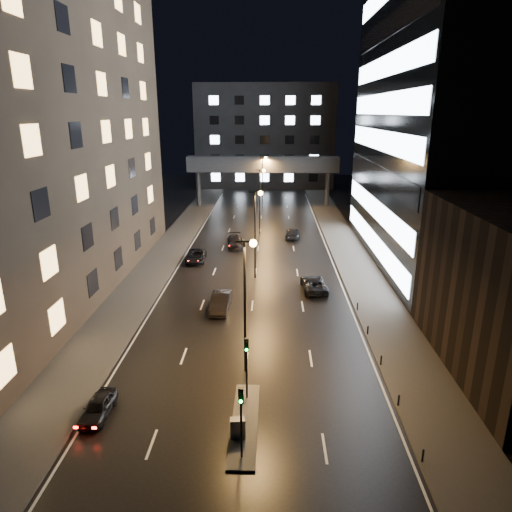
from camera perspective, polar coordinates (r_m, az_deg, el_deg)
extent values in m
plane|color=black|center=(64.39, 0.28, 0.97)|extent=(160.00, 160.00, 0.00)
cube|color=#383533|center=(61.26, -11.63, -0.20)|extent=(5.00, 110.00, 0.15)
cube|color=#383533|center=(60.52, 12.05, -0.45)|extent=(5.00, 110.00, 0.15)
cube|color=#2D2319|center=(51.77, -27.41, 17.50)|extent=(15.00, 48.00, 40.00)
cube|color=black|center=(62.30, 25.41, 19.77)|extent=(20.00, 36.00, 45.00)
cube|color=#333335|center=(119.84, 1.14, 14.75)|extent=(34.00, 14.00, 25.00)
cube|color=#333335|center=(92.23, 0.85, 11.41)|extent=(30.00, 3.00, 3.00)
cylinder|color=#333335|center=(94.05, -7.19, 8.33)|extent=(0.80, 0.80, 7.00)
cylinder|color=#333335|center=(93.55, 8.90, 8.20)|extent=(0.80, 0.80, 7.00)
cube|color=#383533|center=(29.98, -1.41, -20.11)|extent=(1.60, 8.00, 0.15)
cylinder|color=black|center=(30.98, -1.16, -14.61)|extent=(0.12, 0.12, 3.50)
cube|color=black|center=(29.87, -1.19, -11.03)|extent=(0.28, 0.22, 0.90)
sphere|color=#0CFF33|center=(29.88, -1.20, -11.63)|extent=(0.18, 0.18, 0.18)
cylinder|color=black|center=(26.50, -1.85, -20.95)|extent=(0.12, 0.12, 3.50)
cube|color=black|center=(25.18, -1.90, -17.03)|extent=(0.28, 0.22, 0.90)
sphere|color=#0CFF33|center=(25.23, -1.91, -17.73)|extent=(0.18, 0.18, 0.18)
cylinder|color=black|center=(28.64, 20.11, -22.50)|extent=(0.12, 0.12, 0.90)
cylinder|color=black|center=(32.43, 17.38, -16.94)|extent=(0.12, 0.12, 0.90)
cylinder|color=black|center=(36.52, 15.36, -12.56)|extent=(0.12, 0.12, 0.90)
cylinder|color=black|center=(40.81, 13.80, -9.07)|extent=(0.12, 0.12, 0.90)
cylinder|color=black|center=(45.25, 12.56, -6.24)|extent=(0.12, 0.12, 0.90)
cylinder|color=black|center=(32.61, -1.39, -6.69)|extent=(0.18, 0.18, 10.00)
cylinder|color=black|center=(30.90, -1.46, 1.80)|extent=(1.20, 0.12, 0.12)
sphere|color=#FF9E38|center=(30.89, -0.35, 1.61)|extent=(0.50, 0.50, 0.50)
cylinder|color=black|center=(51.48, -0.11, 2.49)|extent=(0.18, 0.18, 10.00)
cylinder|color=black|center=(50.41, -0.12, 7.99)|extent=(1.20, 0.12, 0.12)
sphere|color=#FF9E38|center=(50.41, 0.57, 7.87)|extent=(0.50, 0.50, 0.50)
cylinder|color=black|center=(70.98, 0.48, 6.69)|extent=(0.18, 0.18, 10.00)
cylinder|color=black|center=(70.20, 0.49, 10.70)|extent=(1.20, 0.12, 0.12)
sphere|color=#FF9E38|center=(70.20, 0.98, 10.62)|extent=(0.50, 0.50, 0.50)
cylinder|color=black|center=(90.69, 0.81, 9.08)|extent=(0.18, 0.18, 10.00)
cylinder|color=black|center=(90.09, 0.83, 12.23)|extent=(1.20, 0.12, 0.12)
sphere|color=#FF9E38|center=(90.09, 1.22, 12.16)|extent=(0.50, 0.50, 0.50)
imported|color=black|center=(31.88, -19.13, -17.39)|extent=(1.60, 3.78, 1.27)
imported|color=black|center=(44.50, -4.43, -5.74)|extent=(1.89, 5.03, 1.64)
imported|color=black|center=(59.13, -7.51, 0.02)|extent=(2.62, 5.25, 1.43)
imported|color=black|center=(65.05, -2.63, 1.83)|extent=(2.78, 5.49, 1.53)
imported|color=black|center=(49.50, 7.26, -3.47)|extent=(2.89, 5.53, 1.49)
imported|color=black|center=(69.95, 4.58, 2.89)|extent=(2.39, 5.14, 1.45)
cube|color=#535356|center=(28.50, -2.30, -20.67)|extent=(0.93, 0.60, 1.22)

